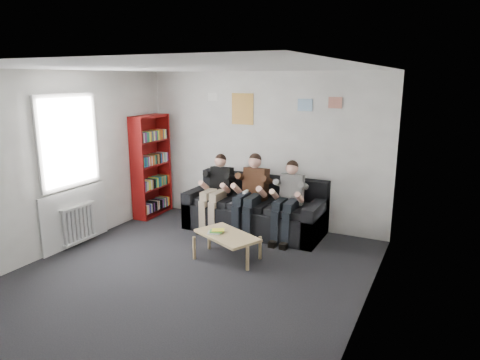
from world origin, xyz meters
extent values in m
plane|color=black|center=(0.00, 0.00, 0.00)|extent=(5.00, 5.00, 0.00)
plane|color=silver|center=(0.00, 0.00, 2.70)|extent=(5.00, 5.00, 0.00)
plane|color=silver|center=(0.00, 2.50, 1.35)|extent=(4.50, 0.00, 4.50)
plane|color=silver|center=(0.00, -2.50, 1.35)|extent=(4.50, 0.00, 4.50)
plane|color=silver|center=(-2.25, 0.00, 1.35)|extent=(0.00, 5.00, 5.00)
plane|color=silver|center=(2.25, 0.00, 1.35)|extent=(0.00, 5.00, 5.00)
cube|color=black|center=(0.06, 2.01, 0.23)|extent=(2.37, 0.97, 0.45)
cube|color=black|center=(0.06, 2.38, 0.68)|extent=(2.37, 0.22, 0.46)
cube|color=black|center=(-1.02, 2.01, 0.32)|extent=(0.19, 0.97, 0.65)
cube|color=black|center=(1.15, 2.01, 0.32)|extent=(0.19, 0.97, 0.65)
cube|color=black|center=(0.06, 1.92, 0.51)|extent=(1.98, 0.67, 0.11)
cube|color=maroon|center=(-2.09, 1.98, 0.96)|extent=(0.29, 0.86, 1.92)
cube|color=tan|center=(0.21, 0.74, 0.36)|extent=(0.96, 0.53, 0.04)
cylinder|color=tan|center=(-0.22, 0.53, 0.17)|extent=(0.05, 0.05, 0.34)
cylinder|color=tan|center=(0.64, 0.53, 0.17)|extent=(0.05, 0.05, 0.34)
cylinder|color=tan|center=(-0.22, 0.96, 0.17)|extent=(0.05, 0.05, 0.34)
cylinder|color=tan|center=(0.64, 0.96, 0.17)|extent=(0.05, 0.05, 0.34)
cube|color=silver|center=(0.01, 0.69, 0.39)|extent=(0.18, 0.13, 0.01)
cube|color=green|center=(0.03, 0.72, 0.40)|extent=(0.18, 0.13, 0.01)
cube|color=#FFF935|center=(0.05, 0.75, 0.42)|extent=(0.18, 0.13, 0.01)
cube|color=black|center=(-0.60, 2.05, 0.81)|extent=(0.37, 0.27, 0.52)
sphere|color=#E7A58D|center=(-0.60, 2.01, 1.17)|extent=(0.20, 0.20, 0.20)
sphere|color=black|center=(-0.60, 2.03, 1.20)|extent=(0.19, 0.19, 0.19)
cube|color=gray|center=(-0.60, 1.77, 0.62)|extent=(0.33, 0.43, 0.14)
cube|color=gray|center=(-0.60, 1.57, 0.28)|extent=(0.31, 0.13, 0.56)
cube|color=black|center=(-0.60, 1.51, 0.05)|extent=(0.31, 0.24, 0.09)
cube|color=#532F1B|center=(0.06, 2.06, 0.83)|extent=(0.40, 0.29, 0.57)
sphere|color=#E7A58D|center=(0.06, 2.02, 1.22)|extent=(0.22, 0.22, 0.22)
sphere|color=black|center=(0.06, 2.03, 1.25)|extent=(0.21, 0.21, 0.21)
cube|color=black|center=(0.06, 1.76, 0.63)|extent=(0.36, 0.46, 0.15)
cube|color=black|center=(0.06, 1.54, 0.28)|extent=(0.34, 0.14, 0.56)
cube|color=black|center=(0.06, 1.48, 0.05)|extent=(0.34, 0.26, 0.10)
cube|color=white|center=(0.06, 1.66, 0.78)|extent=(0.04, 0.14, 0.04)
cube|color=silver|center=(0.72, 2.05, 0.81)|extent=(0.37, 0.27, 0.52)
sphere|color=#E7A58D|center=(0.72, 2.01, 1.17)|extent=(0.20, 0.20, 0.20)
sphere|color=black|center=(0.72, 2.03, 1.20)|extent=(0.19, 0.19, 0.19)
cube|color=black|center=(0.72, 1.77, 0.62)|extent=(0.33, 0.42, 0.14)
cube|color=black|center=(0.72, 1.57, 0.28)|extent=(0.31, 0.13, 0.56)
cube|color=black|center=(0.72, 1.51, 0.05)|extent=(0.31, 0.24, 0.09)
cylinder|color=white|center=(-2.15, -0.08, 0.35)|extent=(0.06, 0.06, 0.60)
cylinder|color=white|center=(-2.15, 0.00, 0.35)|extent=(0.06, 0.06, 0.60)
cylinder|color=white|center=(-2.15, 0.08, 0.35)|extent=(0.06, 0.06, 0.60)
cylinder|color=white|center=(-2.15, 0.16, 0.35)|extent=(0.06, 0.06, 0.60)
cylinder|color=white|center=(-2.15, 0.24, 0.35)|extent=(0.06, 0.06, 0.60)
cylinder|color=white|center=(-2.15, 0.32, 0.35)|extent=(0.06, 0.06, 0.60)
cylinder|color=white|center=(-2.15, 0.40, 0.35)|extent=(0.06, 0.06, 0.60)
cylinder|color=white|center=(-2.15, 0.48, 0.35)|extent=(0.06, 0.06, 0.60)
cube|color=white|center=(-2.15, 0.20, 0.07)|extent=(0.10, 0.64, 0.04)
cube|color=white|center=(-2.15, 0.20, 0.63)|extent=(0.10, 0.64, 0.04)
cube|color=white|center=(-2.23, 0.20, 1.65)|extent=(0.02, 1.00, 1.30)
cube|color=white|center=(-2.22, 0.20, 2.33)|extent=(0.05, 1.12, 0.06)
cube|color=white|center=(-2.22, 0.20, 0.97)|extent=(0.05, 1.12, 0.06)
cube|color=white|center=(-2.22, 0.20, 0.45)|extent=(0.03, 1.30, 0.90)
cube|color=#E8E552|center=(-0.40, 2.49, 2.05)|extent=(0.42, 0.01, 0.55)
cube|color=#439CE5|center=(0.75, 2.49, 2.15)|extent=(0.25, 0.01, 0.20)
cube|color=#B7398C|center=(1.25, 2.49, 2.20)|extent=(0.22, 0.01, 0.18)
cube|color=white|center=(-1.00, 2.49, 2.25)|extent=(0.20, 0.01, 0.14)
camera|label=1|loc=(2.96, -4.40, 2.57)|focal=32.00mm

